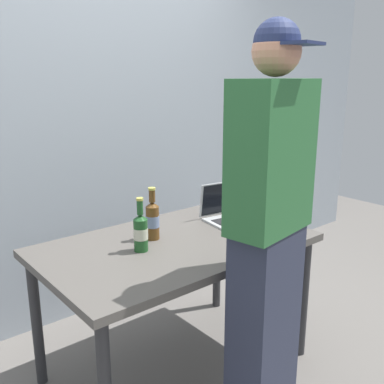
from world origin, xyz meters
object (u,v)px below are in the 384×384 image
at_px(beer_bottle_dark, 141,231).
at_px(beer_bottle_green, 153,219).
at_px(person_figure, 268,239).
at_px(laptop, 230,211).

distance_m(beer_bottle_dark, beer_bottle_green, 0.17).
bearing_deg(beer_bottle_dark, person_figure, -66.04).
height_order(beer_bottle_green, person_figure, person_figure).
xyz_separation_m(beer_bottle_dark, beer_bottle_green, (0.14, 0.10, 0.01)).
relative_size(laptop, person_figure, 0.19).
height_order(beer_bottle_dark, beer_bottle_green, beer_bottle_green).
bearing_deg(beer_bottle_green, person_figure, -79.85).
bearing_deg(person_figure, laptop, 57.11).
bearing_deg(beer_bottle_green, beer_bottle_dark, -144.90).
xyz_separation_m(beer_bottle_green, person_figure, (0.12, -0.69, 0.06)).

